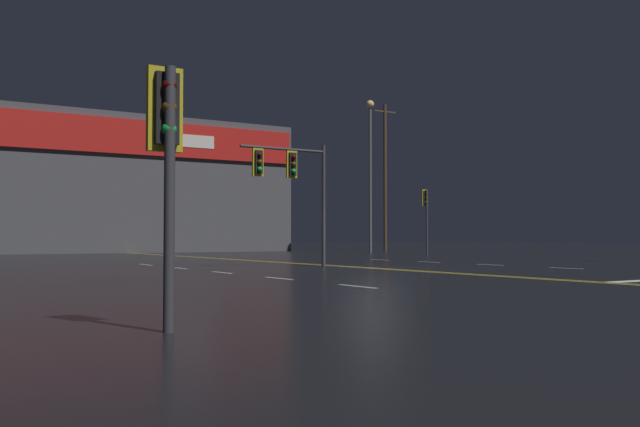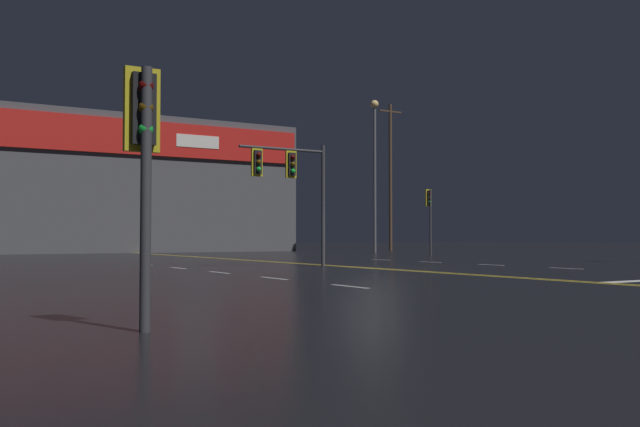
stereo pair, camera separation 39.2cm
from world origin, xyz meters
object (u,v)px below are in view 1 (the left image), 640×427
traffic_signal_median (289,173)px  traffic_signal_corner_southwest (167,137)px  streetlight_far_left (370,157)px  traffic_signal_corner_northeast (426,207)px

traffic_signal_median → traffic_signal_corner_southwest: 17.59m
traffic_signal_median → streetlight_far_left: streetlight_far_left is taller
traffic_signal_median → traffic_signal_corner_northeast: (14.94, 9.93, -0.52)m
traffic_signal_median → traffic_signal_corner_southwest: size_ratio=1.47×
traffic_signal_median → streetlight_far_left: 24.47m
traffic_signal_median → traffic_signal_corner_southwest: bearing=-124.3°
traffic_signal_median → streetlight_far_left: (16.57, 17.71, 3.30)m
traffic_signal_corner_southwest → traffic_signal_corner_northeast: (24.81, 24.44, 0.62)m
traffic_signal_corner_northeast → streetlight_far_left: (1.63, 7.77, 3.82)m
traffic_signal_corner_southwest → streetlight_far_left: size_ratio=0.29×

